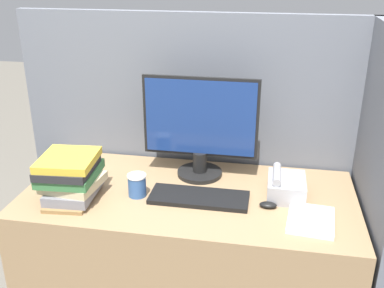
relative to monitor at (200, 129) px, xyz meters
name	(u,v)px	position (x,y,z in m)	size (l,w,h in m)	color
cubicle_panel_rear	(202,159)	(-0.02, 0.20, -0.25)	(1.90, 0.04, 1.53)	slate
cubicle_panel_right	(368,207)	(0.77, -0.16, -0.25)	(0.04, 0.77, 1.53)	slate
desk	(189,262)	(-0.02, -0.19, -0.62)	(1.50, 0.71, 0.77)	#937551
monitor	(200,129)	(0.00, 0.00, 0.00)	(0.55, 0.22, 0.49)	black
keyboard	(199,197)	(0.04, -0.25, -0.23)	(0.44, 0.17, 0.02)	black
mouse	(268,205)	(0.34, -0.26, -0.23)	(0.07, 0.04, 0.03)	black
coffee_cup	(137,185)	(-0.24, -0.26, -0.19)	(0.09, 0.09, 0.10)	#335999
book_stack	(71,177)	(-0.52, -0.33, -0.13)	(0.26, 0.30, 0.20)	olive
desk_telephone	(286,186)	(0.41, -0.14, -0.19)	(0.16, 0.21, 0.12)	#99999E
paper_pile	(311,220)	(0.51, -0.34, -0.23)	(0.20, 0.25, 0.02)	white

